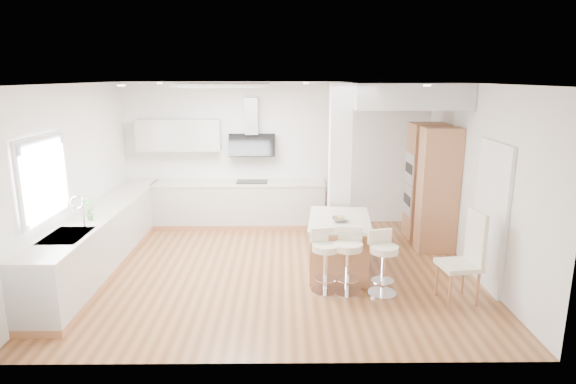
{
  "coord_description": "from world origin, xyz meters",
  "views": [
    {
      "loc": [
        0.12,
        -6.94,
        2.91
      ],
      "look_at": [
        0.18,
        0.4,
        1.13
      ],
      "focal_mm": 30.0,
      "sensor_mm": 36.0,
      "label": 1
    }
  ],
  "objects_px": {
    "bar_stool_a": "(325,258)",
    "dining_chair": "(467,254)",
    "bar_stool_c": "(383,260)",
    "peninsula": "(339,244)",
    "bar_stool_b": "(348,257)"
  },
  "relations": [
    {
      "from": "bar_stool_a",
      "to": "dining_chair",
      "type": "xyz_separation_m",
      "value": [
        1.82,
        -0.29,
        0.16
      ]
    },
    {
      "from": "bar_stool_c",
      "to": "dining_chair",
      "type": "height_order",
      "value": "dining_chair"
    },
    {
      "from": "peninsula",
      "to": "bar_stool_c",
      "type": "distance_m",
      "value": 0.97
    },
    {
      "from": "peninsula",
      "to": "bar_stool_b",
      "type": "xyz_separation_m",
      "value": [
        0.03,
        -0.77,
        0.09
      ]
    },
    {
      "from": "bar_stool_b",
      "to": "bar_stool_c",
      "type": "height_order",
      "value": "bar_stool_b"
    },
    {
      "from": "bar_stool_a",
      "to": "bar_stool_b",
      "type": "height_order",
      "value": "bar_stool_b"
    },
    {
      "from": "peninsula",
      "to": "dining_chair",
      "type": "distance_m",
      "value": 1.88
    },
    {
      "from": "peninsula",
      "to": "bar_stool_c",
      "type": "relative_size",
      "value": 1.63
    },
    {
      "from": "peninsula",
      "to": "dining_chair",
      "type": "bearing_deg",
      "value": -27.8
    },
    {
      "from": "peninsula",
      "to": "bar_stool_a",
      "type": "height_order",
      "value": "peninsula"
    },
    {
      "from": "bar_stool_a",
      "to": "bar_stool_b",
      "type": "bearing_deg",
      "value": -20.49
    },
    {
      "from": "bar_stool_b",
      "to": "bar_stool_c",
      "type": "distance_m",
      "value": 0.47
    },
    {
      "from": "bar_stool_a",
      "to": "bar_stool_c",
      "type": "relative_size",
      "value": 1.0
    },
    {
      "from": "bar_stool_b",
      "to": "dining_chair",
      "type": "distance_m",
      "value": 1.54
    },
    {
      "from": "bar_stool_a",
      "to": "dining_chair",
      "type": "height_order",
      "value": "dining_chair"
    }
  ]
}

